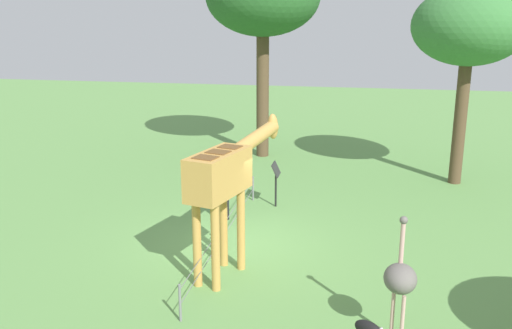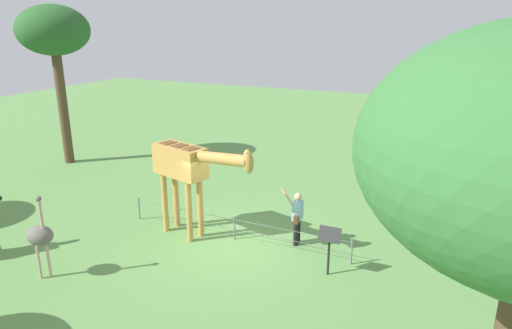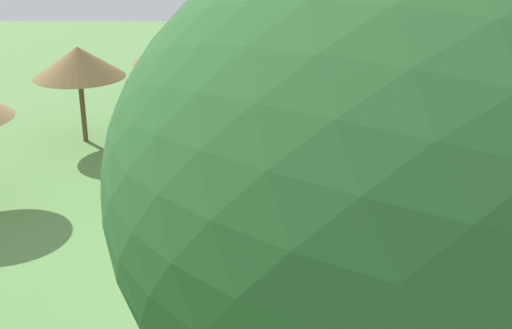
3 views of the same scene
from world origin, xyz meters
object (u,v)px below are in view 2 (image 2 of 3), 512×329
(visitor, at_px, (297,215))
(ostrich, at_px, (40,236))
(tree_west, at_px, (54,34))
(info_sign, at_px, (329,241))
(giraffe, at_px, (187,167))

(visitor, distance_m, ostrich, 6.77)
(visitor, xyz_separation_m, ostrich, (-5.15, -4.39, 0.27))
(tree_west, distance_m, info_sign, 15.05)
(giraffe, xyz_separation_m, tree_west, (-9.13, 4.13, 3.51))
(visitor, relative_size, info_sign, 1.32)
(giraffe, relative_size, info_sign, 2.78)
(visitor, height_order, info_sign, visitor)
(visitor, relative_size, tree_west, 0.25)
(ostrich, bearing_deg, visitor, 40.40)
(visitor, distance_m, tree_west, 13.54)
(giraffe, bearing_deg, visitor, 15.39)
(giraffe, relative_size, visitor, 2.11)
(info_sign, bearing_deg, visitor, 136.22)
(info_sign, bearing_deg, ostrich, -154.12)
(visitor, xyz_separation_m, info_sign, (1.31, -1.25, 0.05))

